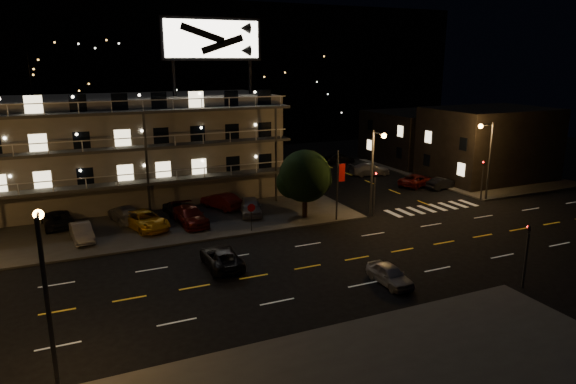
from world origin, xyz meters
name	(u,v)px	position (x,y,z in m)	size (l,w,h in m)	color
ground	(333,263)	(0.00, 0.00, 0.00)	(140.00, 140.00, 0.00)	black
curb_nw	(101,211)	(-14.00, 20.00, 0.07)	(44.00, 24.00, 0.15)	#3B3B39
curb_ne	(462,171)	(30.00, 20.00, 0.07)	(16.00, 24.00, 0.15)	#3B3B39
motel	(135,147)	(-9.94, 23.88, 5.34)	(28.00, 13.80, 18.10)	gray
side_bldg_front	(488,144)	(29.99, 16.00, 4.25)	(14.06, 10.00, 8.50)	black
side_bldg_back	(424,137)	(29.99, 28.00, 3.50)	(14.06, 12.00, 7.00)	black
hill_backdrop	(119,74)	(-5.94, 68.78, 11.55)	(120.00, 25.00, 24.00)	black
streetlight_nc	(375,165)	(8.50, 7.94, 4.96)	(0.44, 1.92, 8.00)	#2D2D30
streetlight_ne	(488,153)	(22.14, 8.30, 4.96)	(1.92, 0.44, 8.00)	#2D2D30
streetlight_s	(46,286)	(-18.00, -7.94, 4.96)	(0.44, 1.92, 8.00)	#2D2D30
signal_nw	(375,189)	(9.00, 8.50, 2.57)	(0.20, 0.27, 4.60)	#2D2D30
signal_sw	(527,249)	(9.00, -8.50, 2.57)	(0.20, 0.27, 4.60)	#2D2D30
signal_ne	(483,176)	(22.00, 8.50, 2.57)	(0.27, 0.20, 4.60)	#2D2D30
banner_north	(338,184)	(5.09, 8.40, 3.43)	(0.83, 0.16, 6.40)	#2D2D30
stop_sign	(251,213)	(-3.00, 8.57, 1.71)	(0.91, 0.11, 2.61)	#2D2D30
tree	(305,178)	(2.73, 10.29, 3.80)	(4.89, 4.70, 6.15)	black
lot_car_1	(82,232)	(-16.03, 11.85, 0.83)	(1.44, 4.12, 1.36)	gray
lot_car_2	(145,220)	(-11.00, 12.79, 0.90)	(2.48, 5.37, 1.49)	gold
lot_car_3	(190,216)	(-7.23, 12.45, 0.91)	(2.13, 5.25, 1.52)	#5B110D
lot_car_4	(251,206)	(-1.45, 13.02, 0.91)	(1.80, 4.46, 1.52)	gray
lot_car_6	(57,218)	(-17.78, 16.52, 0.84)	(2.30, 4.99, 1.39)	black
lot_car_7	(125,213)	(-12.27, 15.58, 0.86)	(2.00, 4.92, 1.43)	gray
lot_car_8	(174,207)	(-7.85, 15.92, 0.81)	(1.56, 3.87, 1.32)	black
lot_car_9	(222,201)	(-3.35, 15.93, 0.91)	(1.60, 4.58, 1.51)	#5B110D
side_car_0	(442,183)	(21.58, 13.94, 0.65)	(1.37, 3.92, 1.29)	black
side_car_1	(417,180)	(19.88, 16.20, 0.69)	(2.27, 4.93, 1.37)	#5B110D
side_car_2	(370,169)	(18.14, 23.29, 0.74)	(2.07, 5.09, 1.48)	gray
side_car_3	(340,158)	(18.56, 31.51, 0.72)	(1.70, 4.24, 1.44)	black
road_car_east	(390,275)	(1.59, -4.61, 0.64)	(1.52, 3.77, 1.28)	gray
road_car_west	(221,257)	(-7.43, 2.58, 0.68)	(2.24, 4.87, 1.35)	black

